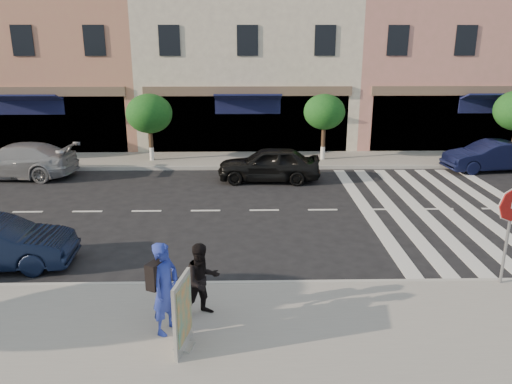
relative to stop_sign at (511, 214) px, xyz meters
name	(u,v)px	position (x,y,z in m)	size (l,w,h in m)	color
ground	(270,260)	(-5.31, 1.67, -1.86)	(120.00, 120.00, 0.00)	black
sidewalk_near	(279,340)	(-5.31, -2.08, -1.79)	(60.00, 4.50, 0.15)	gray
sidewalk_far	(259,160)	(-5.31, 12.67, -1.79)	(60.00, 3.00, 0.15)	gray
building_west_mid	(54,11)	(-16.31, 18.67, 5.14)	(10.00, 9.00, 14.00)	tan
building_centre	(247,40)	(-5.81, 18.67, 3.64)	(11.00, 9.00, 11.00)	#EEE1C4
building_east_mid	(463,21)	(6.19, 18.67, 4.64)	(13.00, 9.00, 13.00)	tan
street_tree_wb	(149,114)	(-10.31, 12.47, 0.44)	(2.10, 2.10, 3.06)	#473323
street_tree_c	(324,112)	(-2.31, 12.47, 0.49)	(1.90, 1.90, 3.04)	#473323
stop_sign	(511,214)	(0.00, 0.00, 0.00)	(0.83, 0.12, 2.34)	gray
photographer	(165,288)	(-7.48, -1.81, -0.79)	(0.67, 0.44, 1.85)	navy
walker	(202,280)	(-6.83, -1.23, -0.93)	(0.76, 0.59, 1.57)	black
poster_board	(183,315)	(-7.09, -2.40, -1.03)	(0.38, 0.92, 1.42)	beige
car_far_left	(16,161)	(-15.52, 10.09, -1.15)	(2.02, 4.96, 1.44)	gray
car_far_mid	(269,164)	(-4.99, 9.34, -1.16)	(1.66, 4.14, 1.41)	black
car_far_right	(490,156)	(4.80, 10.77, -1.21)	(1.39, 4.00, 1.32)	black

